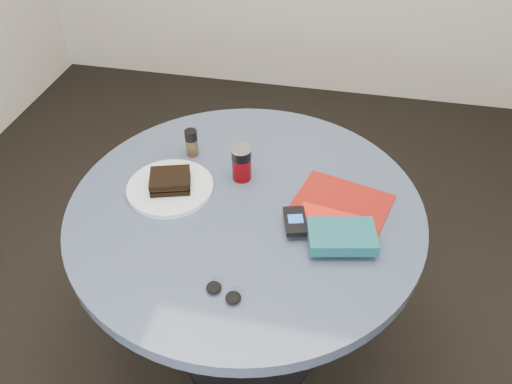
% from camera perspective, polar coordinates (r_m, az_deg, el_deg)
% --- Properties ---
extents(ground, '(4.00, 4.00, 0.00)m').
position_cam_1_polar(ground, '(1.99, -0.89, -17.40)').
color(ground, black).
rests_on(ground, ground).
extents(table, '(1.00, 1.00, 0.75)m').
position_cam_1_polar(table, '(1.52, -1.11, -5.89)').
color(table, black).
rests_on(table, ground).
extents(plate, '(0.30, 0.30, 0.02)m').
position_cam_1_polar(plate, '(1.46, -9.77, 0.48)').
color(plate, silver).
rests_on(plate, table).
extents(sandwich, '(0.14, 0.12, 0.04)m').
position_cam_1_polar(sandwich, '(1.44, -9.78, 1.26)').
color(sandwich, black).
rests_on(sandwich, plate).
extents(soda_can, '(0.06, 0.06, 0.11)m').
position_cam_1_polar(soda_can, '(1.46, -1.66, 3.30)').
color(soda_can, '#660509').
rests_on(soda_can, table).
extents(pepper_grinder, '(0.04, 0.04, 0.09)m').
position_cam_1_polar(pepper_grinder, '(1.57, -7.37, 5.62)').
color(pepper_grinder, '#4D3921').
rests_on(pepper_grinder, table).
extents(magazine, '(0.30, 0.25, 0.00)m').
position_cam_1_polar(magazine, '(1.42, 9.84, -1.20)').
color(magazine, maroon).
rests_on(magazine, table).
extents(red_book, '(0.18, 0.13, 0.01)m').
position_cam_1_polar(red_book, '(1.34, 8.11, -3.60)').
color(red_book, red).
rests_on(red_book, magazine).
extents(novel, '(0.19, 0.14, 0.03)m').
position_cam_1_polar(novel, '(1.28, 9.78, -5.01)').
color(novel, '#124C56').
rests_on(novel, red_book).
extents(mp3_player, '(0.08, 0.11, 0.02)m').
position_cam_1_polar(mp3_player, '(1.32, 4.52, -3.34)').
color(mp3_player, black).
rests_on(mp3_player, red_book).
extents(headphones, '(0.10, 0.07, 0.02)m').
position_cam_1_polar(headphones, '(1.19, -3.75, -11.41)').
color(headphones, black).
rests_on(headphones, table).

